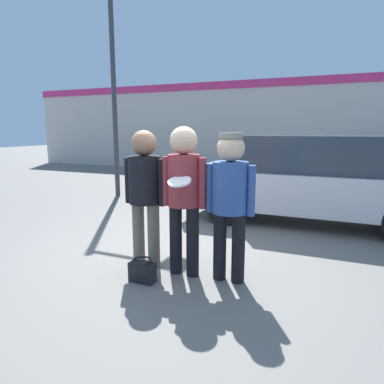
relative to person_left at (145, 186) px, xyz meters
The scene contains 9 objects.
ground_plane 1.11m from the person_left, 46.28° to the left, with size 56.00×56.00×0.00m, color #66635E.
storefront_building 9.97m from the person_left, 88.43° to the left, with size 24.00×0.22×3.60m.
person_left is the anchor object (origin of this frame).
person_middle_with_frisbee 0.55m from the person_left, ahead, with size 0.54×0.57×1.76m.
person_right 1.09m from the person_left, ahead, with size 0.56×0.39×1.69m.
parked_car_near 3.52m from the person_left, 60.66° to the left, with size 4.60×1.82×1.61m.
street_lamp 5.28m from the person_left, 126.42° to the left, with size 1.61×0.35×5.38m.
shrub 9.63m from the person_left, 71.49° to the left, with size 1.26×1.26×1.26m.
handbag 1.02m from the person_left, 65.50° to the right, with size 0.30×0.23×0.27m.
Camera 1 is at (1.89, -3.87, 1.72)m, focal length 32.00 mm.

